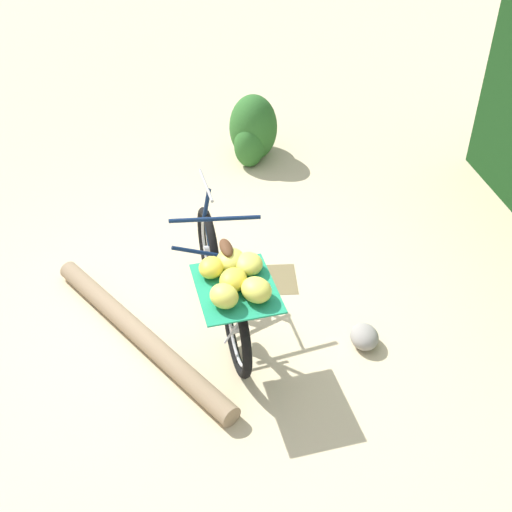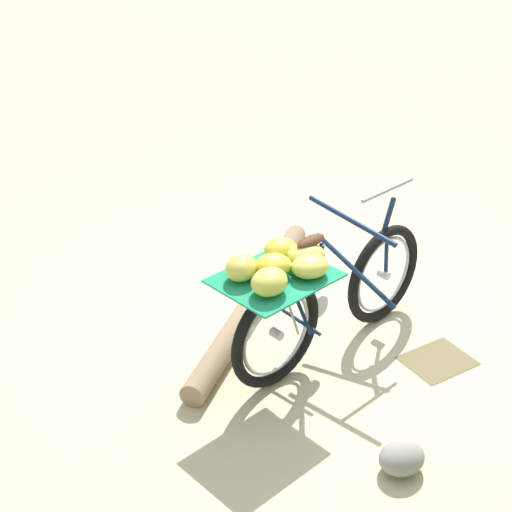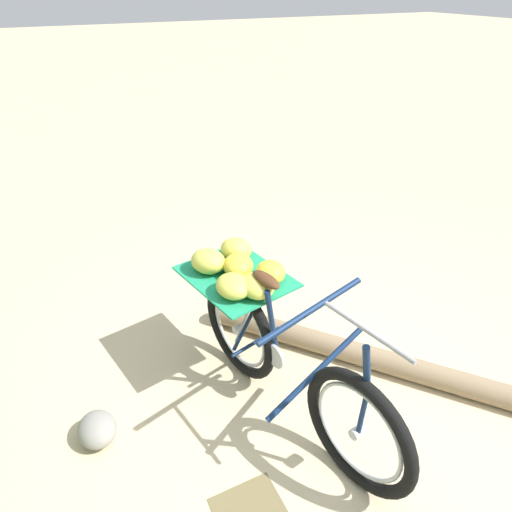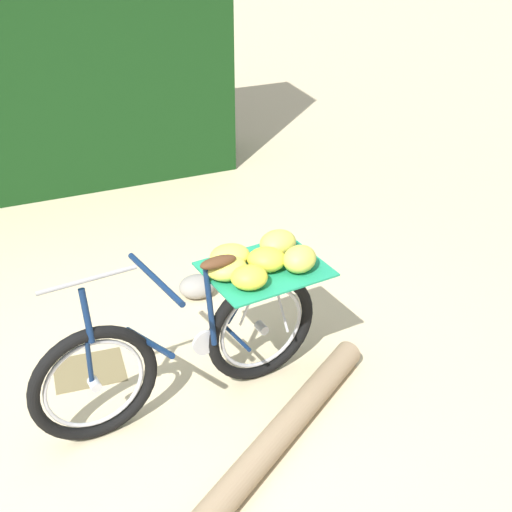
{
  "view_description": "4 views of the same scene",
  "coord_description": "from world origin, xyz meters",
  "px_view_note": "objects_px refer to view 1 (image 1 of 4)",
  "views": [
    {
      "loc": [
        4.08,
        0.08,
        3.5
      ],
      "look_at": [
        0.64,
        0.26,
        0.97
      ],
      "focal_mm": 43.6,
      "sensor_mm": 36.0,
      "label": 1
    },
    {
      "loc": [
        2.88,
        3.36,
        3.08
      ],
      "look_at": [
        0.89,
        0.14,
        0.97
      ],
      "focal_mm": 53.94,
      "sensor_mm": 36.0,
      "label": 2
    },
    {
      "loc": [
        -1.5,
        1.08,
        2.4
      ],
      "look_at": [
        0.62,
        0.04,
        0.97
      ],
      "focal_mm": 32.54,
      "sensor_mm": 36.0,
      "label": 3
    },
    {
      "loc": [
        -0.4,
        -3.24,
        2.92
      ],
      "look_at": [
        0.68,
        0.09,
        0.89
      ],
      "focal_mm": 50.44,
      "sensor_mm": 36.0,
      "label": 4
    }
  ],
  "objects_px": {
    "fallen_log": "(139,333)",
    "shrub_cluster": "(253,131)",
    "bicycle": "(225,283)",
    "path_stone": "(364,337)"
  },
  "relations": [
    {
      "from": "bicycle",
      "to": "shrub_cluster",
      "type": "distance_m",
      "value": 3.1
    },
    {
      "from": "fallen_log",
      "to": "shrub_cluster",
      "type": "distance_m",
      "value": 3.32
    },
    {
      "from": "fallen_log",
      "to": "shrub_cluster",
      "type": "height_order",
      "value": "shrub_cluster"
    },
    {
      "from": "shrub_cluster",
      "to": "path_stone",
      "type": "distance_m",
      "value": 3.35
    },
    {
      "from": "bicycle",
      "to": "path_stone",
      "type": "relative_size",
      "value": 6.71
    },
    {
      "from": "bicycle",
      "to": "shrub_cluster",
      "type": "height_order",
      "value": "bicycle"
    },
    {
      "from": "fallen_log",
      "to": "shrub_cluster",
      "type": "bearing_deg",
      "value": 161.11
    },
    {
      "from": "shrub_cluster",
      "to": "path_stone",
      "type": "xyz_separation_m",
      "value": [
        3.26,
        0.71,
        -0.26
      ]
    },
    {
      "from": "fallen_log",
      "to": "shrub_cluster",
      "type": "xyz_separation_m",
      "value": [
        -3.13,
        1.07,
        0.26
      ]
    },
    {
      "from": "fallen_log",
      "to": "shrub_cluster",
      "type": "relative_size",
      "value": 2.75
    }
  ]
}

